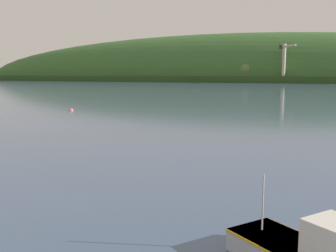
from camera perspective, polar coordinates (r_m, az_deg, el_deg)
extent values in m
cube|color=#27431B|center=(253.05, 12.89, 6.76)|extent=(526.64, 48.08, 4.08)
ellipsoid|color=#38602D|center=(273.00, 8.61, 6.51)|extent=(421.45, 60.26, 65.17)
sphere|color=#56703D|center=(246.26, 11.43, 8.05)|extent=(9.78, 9.78, 9.78)
cube|color=#4C4C51|center=(237.42, 16.58, 6.32)|extent=(6.22, 6.22, 2.00)
cylinder|color=#BCB293|center=(237.45, 16.68, 9.05)|extent=(2.06, 2.06, 20.59)
cylinder|color=#BCB293|center=(232.71, 17.43, 11.18)|extent=(8.47, 12.93, 1.13)
cube|color=#333338|center=(240.15, 16.48, 11.11)|extent=(3.66, 3.47, 2.47)
cube|color=gold|center=(12.87, 19.42, -16.98)|extent=(5.11, 4.58, 0.08)
cylinder|color=#B2B2B7|center=(13.59, 13.78, -10.87)|extent=(0.06, 0.06, 1.92)
sphere|color=#E06675|center=(64.01, -14.06, 2.23)|extent=(0.66, 0.66, 0.66)
cylinder|color=black|center=(63.97, -14.08, 2.56)|extent=(0.04, 0.04, 0.08)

